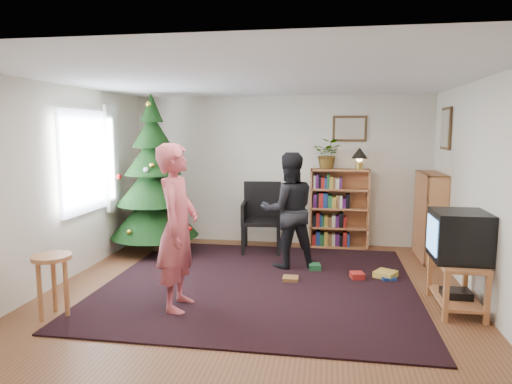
# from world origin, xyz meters

# --- Properties ---
(floor) EXTENTS (5.00, 5.00, 0.00)m
(floor) POSITION_xyz_m (0.00, 0.00, 0.00)
(floor) COLOR brown
(floor) RESTS_ON ground
(ceiling) EXTENTS (5.00, 5.00, 0.00)m
(ceiling) POSITION_xyz_m (0.00, 0.00, 2.50)
(ceiling) COLOR white
(ceiling) RESTS_ON wall_back
(wall_back) EXTENTS (5.00, 0.02, 2.50)m
(wall_back) POSITION_xyz_m (0.00, 2.50, 1.25)
(wall_back) COLOR silver
(wall_back) RESTS_ON floor
(wall_front) EXTENTS (5.00, 0.02, 2.50)m
(wall_front) POSITION_xyz_m (0.00, -2.50, 1.25)
(wall_front) COLOR silver
(wall_front) RESTS_ON floor
(wall_left) EXTENTS (0.02, 5.00, 2.50)m
(wall_left) POSITION_xyz_m (-2.50, 0.00, 1.25)
(wall_left) COLOR silver
(wall_left) RESTS_ON floor
(wall_right) EXTENTS (0.02, 5.00, 2.50)m
(wall_right) POSITION_xyz_m (2.50, 0.00, 1.25)
(wall_right) COLOR silver
(wall_right) RESTS_ON floor
(rug) EXTENTS (3.80, 3.60, 0.02)m
(rug) POSITION_xyz_m (0.00, 0.30, 0.01)
(rug) COLOR black
(rug) RESTS_ON floor
(window_pane) EXTENTS (0.04, 1.20, 1.40)m
(window_pane) POSITION_xyz_m (-2.47, 0.60, 1.50)
(window_pane) COLOR silver
(window_pane) RESTS_ON wall_left
(curtain) EXTENTS (0.06, 0.35, 1.60)m
(curtain) POSITION_xyz_m (-2.43, 1.30, 1.50)
(curtain) COLOR silver
(curtain) RESTS_ON wall_left
(picture_back) EXTENTS (0.55, 0.03, 0.42)m
(picture_back) POSITION_xyz_m (1.15, 2.48, 1.95)
(picture_back) COLOR #4C3319
(picture_back) RESTS_ON wall_back
(picture_right) EXTENTS (0.03, 0.50, 0.60)m
(picture_right) POSITION_xyz_m (2.48, 1.75, 1.95)
(picture_right) COLOR #4C3319
(picture_right) RESTS_ON wall_right
(christmas_tree) EXTENTS (1.37, 1.37, 2.49)m
(christmas_tree) POSITION_xyz_m (-1.88, 1.56, 1.04)
(christmas_tree) COLOR #3F2816
(christmas_tree) RESTS_ON rug
(bookshelf_back) EXTENTS (0.95, 0.30, 1.30)m
(bookshelf_back) POSITION_xyz_m (1.01, 2.34, 0.66)
(bookshelf_back) COLOR #C07B44
(bookshelf_back) RESTS_ON floor
(bookshelf_right) EXTENTS (0.30, 0.95, 1.30)m
(bookshelf_right) POSITION_xyz_m (2.34, 1.88, 0.66)
(bookshelf_right) COLOR #C07B44
(bookshelf_right) RESTS_ON floor
(tv_stand) EXTENTS (0.45, 0.81, 0.55)m
(tv_stand) POSITION_xyz_m (2.22, -0.16, 0.32)
(tv_stand) COLOR #C07B44
(tv_stand) RESTS_ON floor
(crt_tv) EXTENTS (0.56, 0.60, 0.53)m
(crt_tv) POSITION_xyz_m (2.22, -0.16, 0.81)
(crt_tv) COLOR black
(crt_tv) RESTS_ON tv_stand
(armchair) EXTENTS (0.66, 0.66, 1.10)m
(armchair) POSITION_xyz_m (-0.21, 1.93, 0.60)
(armchair) COLOR black
(armchair) RESTS_ON rug
(stool) EXTENTS (0.40, 0.40, 0.66)m
(stool) POSITION_xyz_m (-1.95, -1.05, 0.51)
(stool) COLOR #C07B44
(stool) RESTS_ON floor
(person_standing) EXTENTS (0.46, 0.67, 1.80)m
(person_standing) POSITION_xyz_m (-0.75, -0.62, 0.90)
(person_standing) COLOR #BD4B53
(person_standing) RESTS_ON rug
(person_by_chair) EXTENTS (0.95, 0.83, 1.63)m
(person_by_chair) POSITION_xyz_m (0.29, 1.08, 0.81)
(person_by_chair) COLOR black
(person_by_chair) RESTS_ON rug
(potted_plant) EXTENTS (0.53, 0.49, 0.49)m
(potted_plant) POSITION_xyz_m (0.81, 2.34, 1.55)
(potted_plant) COLOR gray
(potted_plant) RESTS_ON bookshelf_back
(table_lamp) EXTENTS (0.26, 0.26, 0.35)m
(table_lamp) POSITION_xyz_m (1.31, 2.34, 1.54)
(table_lamp) COLOR #A57F33
(table_lamp) RESTS_ON bookshelf_back
(floor_clutter) EXTENTS (1.44, 0.72, 0.08)m
(floor_clutter) POSITION_xyz_m (1.09, 0.71, 0.04)
(floor_clutter) COLOR #A51E19
(floor_clutter) RESTS_ON rug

